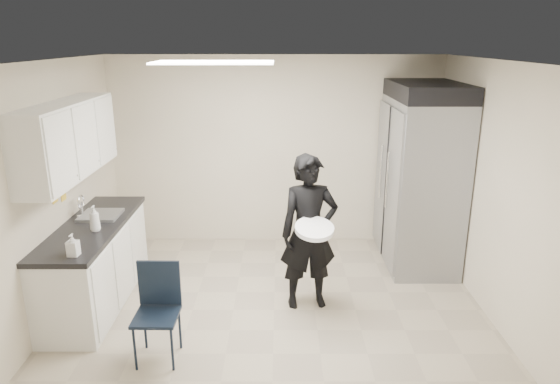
{
  "coord_description": "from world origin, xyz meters",
  "views": [
    {
      "loc": [
        0.07,
        -4.76,
        2.81
      ],
      "look_at": [
        0.06,
        0.2,
        1.27
      ],
      "focal_mm": 32.0,
      "sensor_mm": 36.0,
      "label": 1
    }
  ],
  "objects_px": {
    "folding_chair": "(156,317)",
    "man_tuxedo": "(309,233)",
    "commercial_fridge": "(420,183)",
    "lower_counter": "(96,265)"
  },
  "relations": [
    {
      "from": "folding_chair",
      "to": "man_tuxedo",
      "type": "xyz_separation_m",
      "value": [
        1.41,
        0.99,
        0.41
      ]
    },
    {
      "from": "commercial_fridge",
      "to": "man_tuxedo",
      "type": "distance_m",
      "value": 1.86
    },
    {
      "from": "commercial_fridge",
      "to": "folding_chair",
      "type": "xyz_separation_m",
      "value": [
        -2.87,
        -2.13,
        -0.62
      ]
    },
    {
      "from": "lower_counter",
      "to": "commercial_fridge",
      "type": "relative_size",
      "value": 0.9
    },
    {
      "from": "commercial_fridge",
      "to": "lower_counter",
      "type": "bearing_deg",
      "value": -164.12
    },
    {
      "from": "lower_counter",
      "to": "man_tuxedo",
      "type": "distance_m",
      "value": 2.36
    },
    {
      "from": "folding_chair",
      "to": "man_tuxedo",
      "type": "distance_m",
      "value": 1.77
    },
    {
      "from": "folding_chair",
      "to": "man_tuxedo",
      "type": "height_order",
      "value": "man_tuxedo"
    },
    {
      "from": "folding_chair",
      "to": "man_tuxedo",
      "type": "bearing_deg",
      "value": 35.84
    },
    {
      "from": "lower_counter",
      "to": "man_tuxedo",
      "type": "relative_size",
      "value": 1.13
    }
  ]
}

